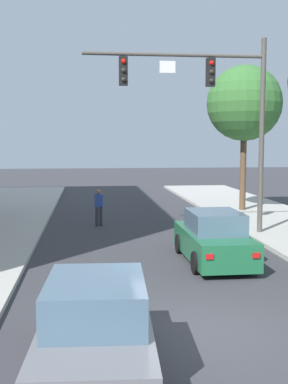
{
  "coord_description": "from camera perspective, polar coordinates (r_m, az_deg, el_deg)",
  "views": [
    {
      "loc": [
        -2.14,
        -9.09,
        3.7
      ],
      "look_at": [
        -0.25,
        7.35,
        2.0
      ],
      "focal_mm": 45.67,
      "sensor_mm": 36.0,
      "label": 1
    }
  ],
  "objects": [
    {
      "name": "car_following_grey",
      "position": [
        8.04,
        -5.59,
        -15.92
      ],
      "size": [
        2.01,
        4.32,
        1.6
      ],
      "color": "slate",
      "rests_on": "ground"
    },
    {
      "name": "car_lead_green",
      "position": [
        15.24,
        8.12,
        -5.47
      ],
      "size": [
        1.85,
        4.25,
        1.6
      ],
      "color": "#1E663D",
      "rests_on": "ground"
    },
    {
      "name": "street_tree_third",
      "position": [
        26.07,
        11.65,
        10.07
      ],
      "size": [
        3.88,
        3.88,
        7.48
      ],
      "color": "brown",
      "rests_on": "sidewalk_right"
    },
    {
      "name": "pedestrian_crossing_road",
      "position": [
        21.65,
        -5.3,
        -1.56
      ],
      "size": [
        0.36,
        0.22,
        1.64
      ],
      "color": "#333338",
      "rests_on": "ground"
    },
    {
      "name": "traffic_signal_mast",
      "position": [
        19.11,
        7.97,
        10.8
      ],
      "size": [
        7.01,
        0.38,
        7.5
      ],
      "color": "#514C47",
      "rests_on": "sidewalk_right"
    },
    {
      "name": "ground_plane",
      "position": [
        10.05,
        6.44,
        -15.79
      ],
      "size": [
        120.0,
        120.0,
        0.0
      ],
      "primitive_type": "plane",
      "color": "#38383D"
    }
  ]
}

